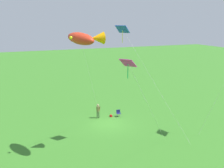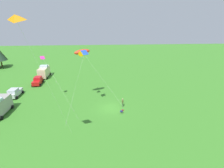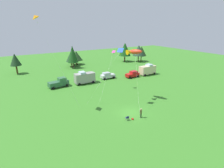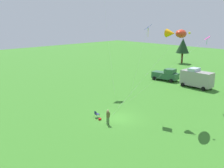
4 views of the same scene
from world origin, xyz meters
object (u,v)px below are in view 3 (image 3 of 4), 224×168
(person_kite_flyer, at_px, (141,112))
(car_red_sedan, at_px, (133,74))
(truck_green_flatbed, at_px, (59,83))
(car_silver_compact, at_px, (107,75))
(backpack_on_grass, at_px, (133,119))
(folding_chair, at_px, (127,118))
(kite_diamond_rainbow, at_px, (113,54))
(kite_large_fish, at_px, (134,52))
(kite_diamond_blue, at_px, (119,52))
(van_camper_beige, at_px, (148,70))
(van_motorhome_grey, at_px, (85,78))
(kite_delta_orange, at_px, (34,17))

(person_kite_flyer, height_order, car_red_sedan, car_red_sedan)
(truck_green_flatbed, height_order, car_silver_compact, truck_green_flatbed)
(backpack_on_grass, bearing_deg, folding_chair, 165.17)
(truck_green_flatbed, relative_size, kite_diamond_rainbow, 0.56)
(kite_large_fish, distance_m, kite_diamond_blue, 3.96)
(van_camper_beige, bearing_deg, car_red_sedan, 178.47)
(car_silver_compact, relative_size, kite_large_fish, 0.40)
(truck_green_flatbed, height_order, van_motorhome_grey, van_motorhome_grey)
(backpack_on_grass, xyz_separation_m, car_silver_compact, (7.74, 22.83, 0.84))
(person_kite_flyer, distance_m, kite_delta_orange, 23.29)
(van_motorhome_grey, bearing_deg, kite_diamond_blue, 95.04)
(van_motorhome_grey, height_order, car_silver_compact, van_motorhome_grey)
(van_camper_beige, bearing_deg, kite_diamond_blue, -146.52)
(folding_chair, distance_m, kite_large_fish, 13.48)
(backpack_on_grass, xyz_separation_m, kite_large_fish, (5.32, 7.43, 9.93))
(person_kite_flyer, height_order, van_camper_beige, van_camper_beige)
(kite_diamond_rainbow, bearing_deg, car_silver_compact, 70.17)
(car_red_sedan, bearing_deg, backpack_on_grass, -129.45)
(folding_chair, distance_m, kite_diamond_blue, 12.06)
(backpack_on_grass, distance_m, kite_diamond_blue, 12.36)
(kite_large_fish, height_order, kite_diamond_rainbow, kite_large_fish)
(kite_diamond_rainbow, bearing_deg, truck_green_flatbed, 144.25)
(folding_chair, distance_m, car_red_sedan, 25.55)
(truck_green_flatbed, xyz_separation_m, kite_delta_orange, (-5.33, -11.55, 15.25))
(car_silver_compact, bearing_deg, car_red_sedan, 161.62)
(van_camper_beige, bearing_deg, car_silver_compact, 167.22)
(van_camper_beige, relative_size, kite_delta_orange, 0.32)
(backpack_on_grass, bearing_deg, kite_diamond_rainbow, 71.89)
(car_red_sedan, xyz_separation_m, kite_large_fish, (-9.67, -12.79, 9.09))
(person_kite_flyer, height_order, van_motorhome_grey, van_motorhome_grey)
(folding_chair, relative_size, truck_green_flatbed, 0.16)
(person_kite_flyer, bearing_deg, backpack_on_grass, 75.45)
(kite_delta_orange, relative_size, kite_diamond_rainbow, 1.79)
(van_motorhome_grey, bearing_deg, truck_green_flatbed, -4.42)
(car_silver_compact, distance_m, car_red_sedan, 7.71)
(car_silver_compact, distance_m, kite_delta_orange, 27.48)
(person_kite_flyer, distance_m, car_silver_compact, 23.82)
(van_motorhome_grey, bearing_deg, kite_diamond_rainbow, 121.64)
(backpack_on_grass, xyz_separation_m, truck_green_flatbed, (-6.46, 22.69, 0.99))
(person_kite_flyer, distance_m, van_camper_beige, 28.05)
(truck_green_flatbed, bearing_deg, person_kite_flyer, -78.48)
(truck_green_flatbed, relative_size, car_silver_compact, 1.23)
(truck_green_flatbed, distance_m, van_camper_beige, 27.41)
(kite_large_fish, bearing_deg, van_camper_beige, 39.53)
(van_motorhome_grey, distance_m, kite_diamond_blue, 17.81)
(kite_delta_orange, bearing_deg, car_red_sedan, 18.73)
(person_kite_flyer, distance_m, kite_diamond_rainbow, 16.96)
(van_camper_beige, bearing_deg, van_motorhome_grey, 173.26)
(person_kite_flyer, xyz_separation_m, truck_green_flatbed, (-8.06, 22.87, 0.08))
(truck_green_flatbed, distance_m, car_silver_compact, 14.20)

